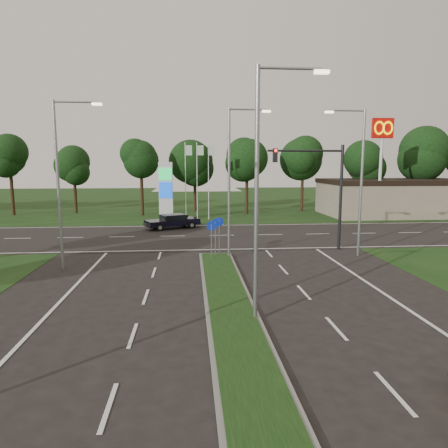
{
  "coord_description": "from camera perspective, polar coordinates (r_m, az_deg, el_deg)",
  "views": [
    {
      "loc": [
        -1.52,
        -7.87,
        5.64
      ],
      "look_at": [
        0.46,
        15.52,
        2.2
      ],
      "focal_mm": 32.0,
      "sensor_mm": 36.0,
      "label": 1
    }
  ],
  "objects": [
    {
      "name": "streetlight_median_near",
      "position": [
        14.1,
        5.49,
        6.02
      ],
      "size": [
        2.53,
        0.22,
        9.0
      ],
      "color": "gray",
      "rests_on": "ground"
    },
    {
      "name": "streetlight_right_far",
      "position": [
        26.01,
        18.68,
        6.67
      ],
      "size": [
        2.53,
        0.22,
        9.0
      ],
      "rotation": [
        0.0,
        0.0,
        3.14
      ],
      "color": "gray",
      "rests_on": "ground"
    },
    {
      "name": "traffic_signal",
      "position": [
        27.31,
        13.85,
        6.03
      ],
      "size": [
        5.1,
        0.42,
        7.0
      ],
      "color": "black",
      "rests_on": "ground"
    },
    {
      "name": "navy_sedan",
      "position": [
        36.25,
        -7.36,
        0.43
      ],
      "size": [
        5.07,
        3.64,
        1.29
      ],
      "rotation": [
        0.0,
        0.0,
        1.98
      ],
      "color": "black",
      "rests_on": "ground"
    },
    {
      "name": "streetlight_left_far",
      "position": [
        22.9,
        -22.19,
        6.32
      ],
      "size": [
        2.53,
        0.22,
        9.0
      ],
      "color": "gray",
      "rests_on": "ground"
    },
    {
      "name": "mcdonalds_sign",
      "position": [
        44.43,
        21.64,
        10.79
      ],
      "size": [
        2.2,
        0.47,
        10.4
      ],
      "color": "silver",
      "rests_on": "ground"
    },
    {
      "name": "streetlight_median_far",
      "position": [
        24.01,
        1.2,
        7.0
      ],
      "size": [
        2.53,
        0.22,
        9.0
      ],
      "color": "gray",
      "rests_on": "ground"
    },
    {
      "name": "cross_road",
      "position": [
        32.4,
        -2.07,
        -1.69
      ],
      "size": [
        160.0,
        12.0,
        0.02
      ],
      "primitive_type": "cube",
      "color": "black",
      "rests_on": "ground"
    },
    {
      "name": "verge_far",
      "position": [
        63.14,
        -3.44,
        3.2
      ],
      "size": [
        160.0,
        50.0,
        0.02
      ],
      "primitive_type": "cube",
      "color": "black",
      "rests_on": "ground"
    },
    {
      "name": "median_kerb",
      "position": [
        13.2,
        2.33,
        -16.67
      ],
      "size": [
        2.0,
        26.0,
        0.12
      ],
      "primitive_type": "cube",
      "color": "slate",
      "rests_on": "ground"
    },
    {
      "name": "ground",
      "position": [
        9.8,
        5.59,
        -26.85
      ],
      "size": [
        160.0,
        160.0,
        0.0
      ],
      "primitive_type": "plane",
      "color": "black",
      "rests_on": "ground"
    },
    {
      "name": "gas_pylon",
      "position": [
        41.05,
        -8.02,
        4.84
      ],
      "size": [
        5.8,
        1.26,
        8.0
      ],
      "color": "silver",
      "rests_on": "ground"
    },
    {
      "name": "treeline_far",
      "position": [
        47.84,
        -2.93,
        9.75
      ],
      "size": [
        6.0,
        6.0,
        9.9
      ],
      "color": "black",
      "rests_on": "ground"
    },
    {
      "name": "commercial_building",
      "position": [
        49.91,
        23.35,
        3.48
      ],
      "size": [
        16.0,
        9.0,
        4.0
      ],
      "primitive_type": "cube",
      "color": "gray",
      "rests_on": "ground"
    },
    {
      "name": "median_signs",
      "position": [
        24.63,
        -1.23,
        -0.84
      ],
      "size": [
        1.16,
        1.76,
        2.38
      ],
      "color": "gray",
      "rests_on": "ground"
    }
  ]
}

